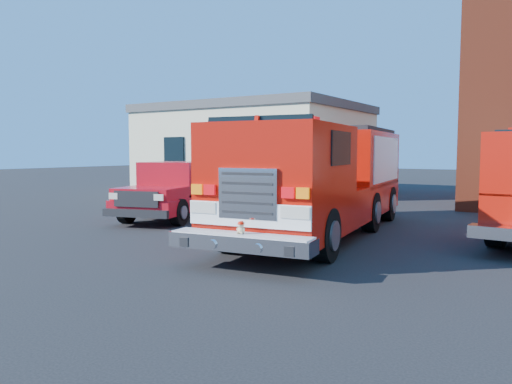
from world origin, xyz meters
The scene contains 4 objects.
ground centered at (0.00, 0.00, 0.00)m, with size 100.00×100.00×0.00m, color black.
side_building centered at (-9.00, 13.00, 2.20)m, with size 10.20×8.20×4.35m.
fire_engine centered at (-0.33, 2.33, 1.39)m, with size 3.47×8.93×2.68m.
pickup_truck centered at (-5.45, 2.94, 0.81)m, with size 3.17×5.53×1.71m.
Camera 1 is at (4.79, -8.75, 2.03)m, focal length 35.00 mm.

